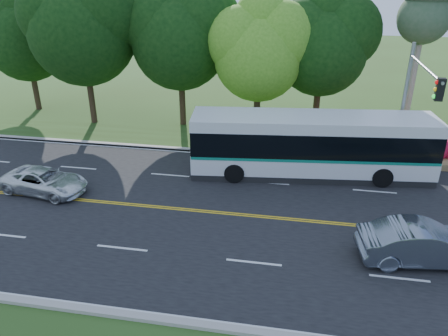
% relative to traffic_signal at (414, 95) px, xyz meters
% --- Properties ---
extents(ground, '(120.00, 120.00, 0.00)m').
position_rel_traffic_signal_xyz_m(ground, '(-6.49, -5.40, -4.67)').
color(ground, '#304918').
rests_on(ground, ground).
extents(road, '(60.00, 14.00, 0.02)m').
position_rel_traffic_signal_xyz_m(road, '(-6.49, -5.40, -4.66)').
color(road, black).
rests_on(road, ground).
extents(curb_north, '(60.00, 0.30, 0.15)m').
position_rel_traffic_signal_xyz_m(curb_north, '(-6.49, 1.75, -4.60)').
color(curb_north, '#ADA69C').
rests_on(curb_north, ground).
extents(curb_south, '(60.00, 0.30, 0.15)m').
position_rel_traffic_signal_xyz_m(curb_south, '(-6.49, -12.55, -4.60)').
color(curb_south, '#ADA69C').
rests_on(curb_south, ground).
extents(grass_verge, '(60.00, 4.00, 0.10)m').
position_rel_traffic_signal_xyz_m(grass_verge, '(-6.49, 3.60, -4.62)').
color(grass_verge, '#304918').
rests_on(grass_verge, ground).
extents(lane_markings, '(57.60, 13.82, 0.00)m').
position_rel_traffic_signal_xyz_m(lane_markings, '(-6.59, -5.40, -4.65)').
color(lane_markings, gold).
rests_on(lane_markings, road).
extents(tree_row, '(44.70, 9.10, 13.84)m').
position_rel_traffic_signal_xyz_m(tree_row, '(-11.65, 6.73, 2.06)').
color(tree_row, black).
rests_on(tree_row, ground).
extents(bougainvillea_hedge, '(9.50, 2.25, 1.50)m').
position_rel_traffic_signal_xyz_m(bougainvillea_hedge, '(0.69, 2.75, -3.95)').
color(bougainvillea_hedge, maroon).
rests_on(bougainvillea_hedge, ground).
extents(traffic_signal, '(0.42, 6.10, 7.00)m').
position_rel_traffic_signal_xyz_m(traffic_signal, '(0.00, 0.00, 0.00)').
color(traffic_signal, gray).
rests_on(traffic_signal, ground).
extents(transit_bus, '(13.19, 4.20, 3.39)m').
position_rel_traffic_signal_xyz_m(transit_bus, '(-4.87, -0.40, -2.97)').
color(transit_bus, silver).
rests_on(transit_bus, road).
extents(sedan, '(5.14, 2.41, 1.63)m').
position_rel_traffic_signal_xyz_m(sedan, '(-0.52, -7.63, -3.84)').
color(sedan, slate).
rests_on(sedan, road).
extents(suv, '(4.67, 2.64, 1.23)m').
position_rel_traffic_signal_xyz_m(suv, '(-18.24, -4.90, -4.04)').
color(suv, white).
rests_on(suv, road).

